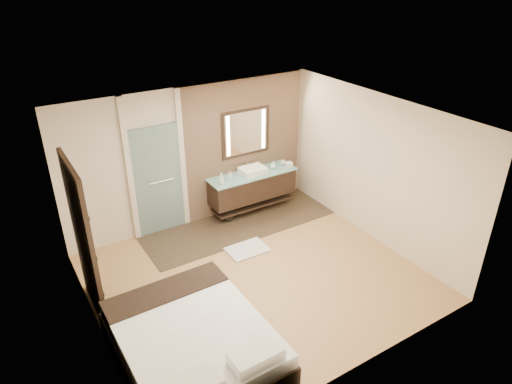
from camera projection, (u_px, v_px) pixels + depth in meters
floor at (256, 277)px, 7.52m from camera, size 5.00×5.00×0.00m
tile_strip at (239, 224)px, 9.00m from camera, size 3.80×1.30×0.01m
stone_wall at (245, 146)px, 9.08m from camera, size 2.60×0.08×2.70m
vanity at (252, 186)px, 9.21m from camera, size 1.85×0.55×0.88m
mirror_unit at (246, 132)px, 8.91m from camera, size 1.06×0.04×0.96m
frosted_door at (158, 176)px, 8.30m from camera, size 1.10×0.12×2.70m
shoji_partition at (84, 242)px, 6.27m from camera, size 0.06×1.20×2.40m
bed at (194, 347)px, 5.71m from camera, size 1.75×2.18×0.83m
bath_mat at (247, 249)px, 8.20m from camera, size 0.73×0.51×0.02m
waste_bin at (228, 215)px, 9.09m from camera, size 0.25×0.25×0.23m
tissue_box at (289, 165)px, 9.34m from camera, size 0.14×0.14×0.10m
soap_bottle_a at (221, 179)px, 8.59m from camera, size 0.11×0.11×0.23m
soap_bottle_b at (230, 175)px, 8.81m from camera, size 0.10×0.10×0.16m
soap_bottle_c at (273, 165)px, 9.26m from camera, size 0.13×0.13×0.16m
cup at (283, 163)px, 9.44m from camera, size 0.14×0.14×0.09m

